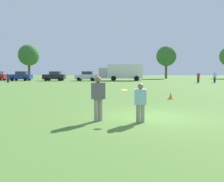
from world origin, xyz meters
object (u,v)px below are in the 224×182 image
Objects in this scene: player_thrower at (98,96)px; bystander_field_marshal at (198,77)px; box_truck at (122,72)px; bystander_sideline_watcher at (215,77)px; player_defender at (140,101)px; frisbee at (124,90)px; parked_car_center at (54,76)px; parked_car_mid_left at (21,76)px; traffic_cone at (171,96)px; parked_car_mid_right at (86,76)px; bystander_far_jogger at (8,77)px.

player_thrower is 1.00× the size of bystander_field_marshal.
box_truck is 17.13m from bystander_sideline_watcher.
player_thrower is at bearing -118.04° from bystander_sideline_watcher.
player_thrower is 1.65m from player_defender.
parked_car_center is (-12.22, 39.07, -0.29)m from frisbee.
box_truck is at bearing 145.13° from bystander_field_marshal.
parked_car_mid_left is 19.73m from box_truck.
traffic_cone is (4.49, 7.71, -0.75)m from player_thrower.
parked_car_center is at bearing -177.54° from parked_car_mid_right.
parked_car_center is 0.50× the size of box_truck.
player_defender is 0.96× the size of bystander_far_jogger.
player_defender is 0.17× the size of box_truck.
bystander_field_marshal is (12.48, 31.67, 0.15)m from player_defender.
bystander_field_marshal is at bearing -16.68° from parked_car_center.
bystander_field_marshal is (14.10, 31.42, -0.00)m from player_thrower.
parked_car_mid_right reaches higher than frisbee.
bystander_sideline_watcher is (15.17, 31.77, 0.12)m from player_defender.
traffic_cone is 0.28× the size of bystander_field_marshal.
parked_car_center reaches higher than bystander_far_jogger.
parked_car_mid_left is (-19.44, 39.49, 0.09)m from player_defender.
box_truck is 20.77m from bystander_far_jogger.
frisbee is 43.58m from parked_car_mid_left.
bystander_field_marshal is (19.12, -7.85, 0.05)m from parked_car_mid_right.
bystander_sideline_watcher is at bearing 63.46° from frisbee.
bystander_field_marshal is at bearing -177.90° from bystander_sideline_watcher.
parked_car_mid_left is at bearing 115.60° from frisbee.
player_defender is 0.88× the size of bystander_sideline_watcher.
player_thrower is 39.58m from parked_car_mid_right.
player_thrower reaches higher than player_defender.
box_truck is at bearing 4.06° from parked_car_center.
box_truck is (19.70, 0.70, 0.83)m from parked_car_mid_left.
player_thrower is 1.04m from frisbee.
bystander_far_jogger is at bearing -179.51° from bystander_sideline_watcher.
parked_car_mid_right is at bearing 33.96° from bystander_far_jogger.
parked_car_center is at bearing 53.54° from bystander_far_jogger.
parked_car_center is (-11.21, 39.00, -0.06)m from player_thrower.
bystander_sideline_watcher is at bearing -14.97° from parked_car_center.
traffic_cone is 26.80m from bystander_sideline_watcher.
parked_car_mid_right is (6.19, 0.27, 0.00)m from parked_car_center.
player_defender is 44.01m from parked_car_mid_left.
parked_car_mid_right reaches higher than player_thrower.
player_thrower is 6.34× the size of frisbee.
traffic_cone is at bearing -54.71° from parked_car_mid_left.
parked_car_mid_left is 6.61m from parked_car_center.
bystander_far_jogger is at bearing 119.86° from frisbee.
parked_car_center is at bearing 108.10° from player_defender.
traffic_cone is at bearing -73.23° from parked_car_mid_right.
box_truck reaches higher than bystander_sideline_watcher.
bystander_far_jogger is (-16.96, 31.22, -0.10)m from player_thrower.
player_thrower is 3.62× the size of traffic_cone.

